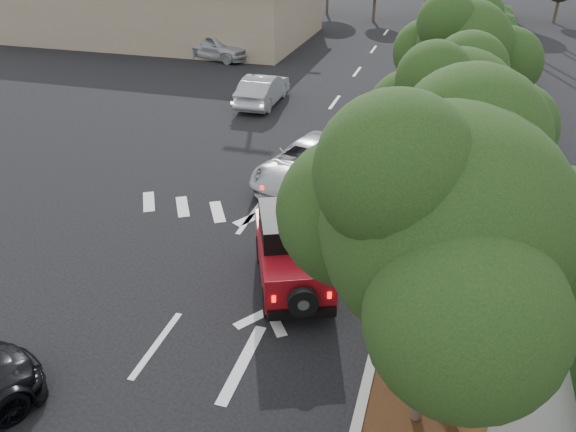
% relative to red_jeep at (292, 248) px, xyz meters
% --- Properties ---
extents(ground, '(120.00, 120.00, 0.00)m').
position_rel_red_jeep_xyz_m(ground, '(-2.16, -3.16, -0.96)').
color(ground, black).
rests_on(ground, ground).
extents(curb, '(0.20, 70.00, 0.15)m').
position_rel_red_jeep_xyz_m(curb, '(2.44, 8.84, -0.88)').
color(curb, '#9E9B93').
rests_on(curb, ground).
extents(planting_strip, '(1.80, 70.00, 0.12)m').
position_rel_red_jeep_xyz_m(planting_strip, '(3.44, 8.84, -0.90)').
color(planting_strip, black).
rests_on(planting_strip, ground).
extents(sidewalk, '(2.00, 70.00, 0.12)m').
position_rel_red_jeep_xyz_m(sidewalk, '(5.34, 8.84, -0.90)').
color(sidewalk, gray).
rests_on(sidewalk, ground).
extents(hedge, '(0.80, 70.00, 0.80)m').
position_rel_red_jeep_xyz_m(hedge, '(6.74, 8.84, -0.56)').
color(hedge, black).
rests_on(hedge, ground).
extents(commercial_building, '(22.00, 12.00, 4.00)m').
position_rel_red_jeep_xyz_m(commercial_building, '(-18.16, 26.84, 1.04)').
color(commercial_building, gray).
rests_on(commercial_building, ground).
extents(transmission_tower, '(7.00, 4.00, 28.00)m').
position_rel_red_jeep_xyz_m(transmission_tower, '(3.84, 44.84, -0.96)').
color(transmission_tower, slate).
rests_on(transmission_tower, ground).
extents(street_tree_near, '(3.80, 3.80, 5.92)m').
position_rel_red_jeep_xyz_m(street_tree_near, '(3.44, -3.66, -0.96)').
color(street_tree_near, '#163311').
rests_on(street_tree_near, ground).
extents(street_tree_mid, '(3.20, 3.20, 5.32)m').
position_rel_red_jeep_xyz_m(street_tree_mid, '(3.44, 3.34, -0.96)').
color(street_tree_mid, '#163311').
rests_on(street_tree_mid, ground).
extents(street_tree_far, '(3.40, 3.40, 5.62)m').
position_rel_red_jeep_xyz_m(street_tree_far, '(3.44, 9.84, -0.96)').
color(street_tree_far, '#163311').
rests_on(street_tree_far, ground).
extents(light_pole_a, '(2.00, 0.22, 9.00)m').
position_rel_red_jeep_xyz_m(light_pole_a, '(-8.66, 22.84, -0.96)').
color(light_pole_a, slate).
rests_on(light_pole_a, ground).
extents(light_pole_b, '(2.00, 0.22, 9.00)m').
position_rel_red_jeep_xyz_m(light_pole_b, '(-9.66, 34.84, -0.96)').
color(light_pole_b, slate).
rests_on(light_pole_b, ground).
extents(red_jeep, '(2.82, 3.86, 1.89)m').
position_rel_red_jeep_xyz_m(red_jeep, '(0.00, 0.00, 0.00)').
color(red_jeep, black).
rests_on(red_jeep, ground).
extents(silver_suv_ahead, '(3.51, 5.42, 1.39)m').
position_rel_red_jeep_xyz_m(silver_suv_ahead, '(-1.09, 5.81, -0.26)').
color(silver_suv_ahead, '#A6A8AE').
rests_on(silver_suv_ahead, ground).
extents(silver_sedan_oncoming, '(1.59, 4.33, 1.42)m').
position_rel_red_jeep_xyz_m(silver_sedan_oncoming, '(-5.42, 13.61, -0.25)').
color(silver_sedan_oncoming, '#96989D').
rests_on(silver_sedan_oncoming, ground).
extents(parked_suv, '(5.06, 3.13, 1.61)m').
position_rel_red_jeep_xyz_m(parked_suv, '(-11.17, 21.40, -0.16)').
color(parked_suv, '#A8ABB0').
rests_on(parked_suv, ground).
extents(speed_hump_sign, '(1.10, 0.10, 2.34)m').
position_rel_red_jeep_xyz_m(speed_hump_sign, '(3.24, -2.87, 0.66)').
color(speed_hump_sign, slate).
rests_on(speed_hump_sign, ground).
extents(terracotta_planter, '(0.66, 0.66, 1.16)m').
position_rel_red_jeep_xyz_m(terracotta_planter, '(4.44, -3.62, -0.18)').
color(terracotta_planter, brown).
rests_on(terracotta_planter, ground).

